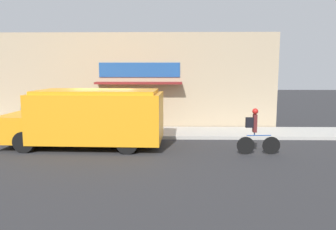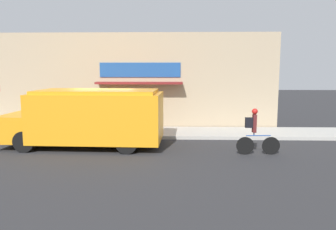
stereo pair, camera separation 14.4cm
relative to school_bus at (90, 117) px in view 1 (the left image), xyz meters
The scene contains 6 objects.
ground_plane 1.84m from the school_bus, 76.02° to the left, with size 70.00×70.00×0.00m, color #2B2B2D.
sidewalk 2.83m from the school_bus, 82.47° to the left, with size 28.00×2.43×0.14m.
storefront 4.15m from the school_bus, 84.48° to the left, with size 16.13×0.96×4.81m.
school_bus is the anchor object (origin of this frame).
cyclist 6.26m from the school_bus, ahead, with size 1.55×0.21×1.65m.
trash_bin 4.14m from the school_bus, 128.84° to the left, with size 0.61×0.61×0.83m.
Camera 1 is at (2.95, -13.87, 3.01)m, focal length 35.00 mm.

